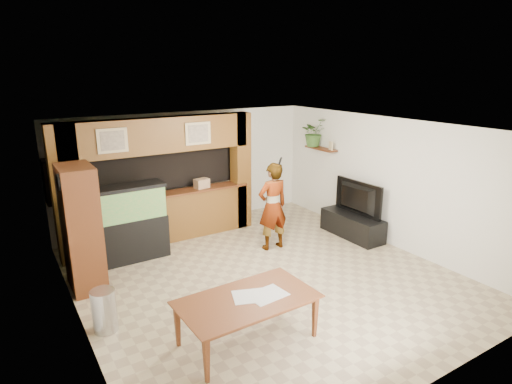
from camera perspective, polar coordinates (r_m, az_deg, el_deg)
floor at (r=7.65m, az=1.12°, el=-11.18°), size 6.50×6.50×0.00m
ceiling at (r=6.86m, az=1.23°, el=8.51°), size 6.50×6.50×0.00m
wall_back at (r=9.93m, az=-9.14°, el=3.05°), size 6.00×0.00×6.00m
wall_left at (r=6.14m, az=-23.13°, el=-6.29°), size 0.00×6.50×6.50m
wall_right at (r=9.08m, az=17.24°, el=1.30°), size 0.00×6.50×6.50m
partition at (r=9.05m, az=-13.14°, el=1.64°), size 4.20×0.99×2.60m
wall_clock at (r=6.92m, az=-24.77°, el=1.18°), size 0.05×0.25×0.25m
wall_shelf at (r=10.24m, az=8.64°, el=5.75°), size 0.25×0.90×0.04m
pantry_cabinet at (r=7.45m, az=-22.27°, el=-4.53°), size 0.52×0.84×2.07m
trash_can at (r=6.45m, az=-19.57°, el=-14.68°), size 0.33×0.33×0.61m
aquarium at (r=8.37m, az=-16.37°, el=-4.07°), size 1.32×0.49×1.46m
tv_stand at (r=9.52m, az=12.71°, el=-4.36°), size 0.54×1.47×0.49m
television at (r=9.33m, az=12.94°, el=-0.85°), size 0.20×1.26×0.72m
photo_frame at (r=9.97m, az=9.94°, el=6.08°), size 0.05×0.14×0.19m
potted_plant at (r=10.35m, az=7.70°, el=7.89°), size 0.65×0.57×0.67m
person at (r=8.47m, az=2.24°, el=-1.93°), size 0.66×0.44×1.77m
microphone at (r=8.13m, az=3.23°, el=4.12°), size 0.04×0.11×0.17m
dining_table at (r=5.86m, az=-0.96°, el=-16.84°), size 1.83×1.05×0.63m
newspaper_a at (r=5.80m, az=1.48°, el=-13.53°), size 0.54×0.41×0.01m
newspaper_b at (r=5.77m, az=-0.51°, el=-13.69°), size 0.60×0.52×0.01m
counter_box at (r=9.25m, az=-7.26°, el=1.15°), size 0.33×0.25×0.20m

